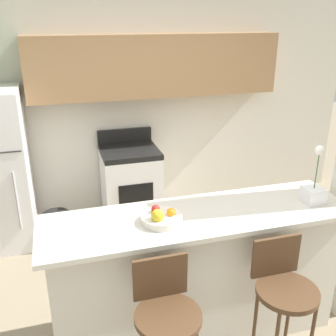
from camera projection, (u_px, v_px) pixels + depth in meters
name	position (u px, v px, depth m)	size (l,w,h in m)	color
ground_plane	(196.00, 330.00, 3.12)	(14.00, 14.00, 0.00)	gray
wall_back	(142.00, 92.00, 4.55)	(5.60, 0.38, 2.55)	silver
counter_bar	(197.00, 275.00, 2.93)	(2.21, 0.62, 1.04)	silver
stove_range	(131.00, 185.00, 4.63)	(0.65, 0.62, 1.07)	white
bar_stool_left	(166.00, 316.00, 2.30)	(0.40, 0.40, 1.02)	#4C331E
bar_stool_right	(283.00, 291.00, 2.51)	(0.40, 0.40, 1.02)	#4C331E
orchid_vase	(314.00, 189.00, 2.88)	(0.14, 0.14, 0.44)	white
fruit_bowl	(161.00, 218.00, 2.62)	(0.28, 0.28, 0.12)	silver
trash_bin	(57.00, 229.00, 4.21)	(0.28, 0.28, 0.38)	black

